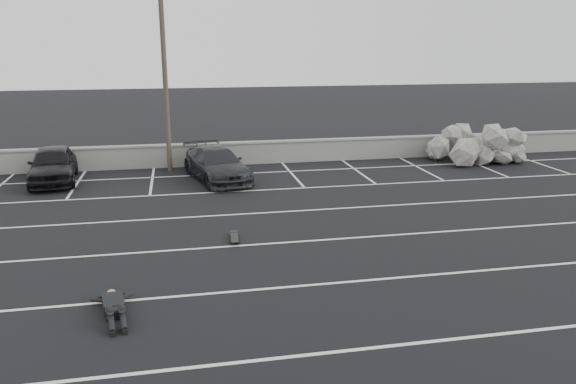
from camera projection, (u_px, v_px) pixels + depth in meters
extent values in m
plane|color=black|center=(347.00, 282.00, 13.59)|extent=(120.00, 120.00, 0.00)
cube|color=gray|center=(261.00, 153.00, 26.72)|extent=(50.00, 0.35, 1.00)
cube|color=gray|center=(261.00, 142.00, 26.58)|extent=(50.00, 0.45, 0.08)
cube|color=silver|center=(393.00, 346.00, 10.75)|extent=(36.00, 0.10, 0.01)
cube|color=silver|center=(347.00, 282.00, 13.59)|extent=(36.00, 0.10, 0.01)
cube|color=silver|center=(317.00, 240.00, 16.43)|extent=(36.00, 0.10, 0.01)
cube|color=silver|center=(296.00, 211.00, 19.27)|extent=(36.00, 0.10, 0.01)
cube|color=silver|center=(280.00, 189.00, 22.11)|extent=(36.00, 0.10, 0.01)
cube|color=silver|center=(268.00, 172.00, 24.95)|extent=(36.00, 0.10, 0.01)
cube|color=silver|center=(77.00, 184.00, 22.97)|extent=(0.10, 5.00, 0.01)
cube|color=silver|center=(152.00, 180.00, 23.54)|extent=(0.10, 5.00, 0.01)
cube|color=silver|center=(224.00, 177.00, 24.10)|extent=(0.10, 5.00, 0.01)
cube|color=silver|center=(292.00, 174.00, 24.67)|extent=(0.10, 5.00, 0.01)
cube|color=silver|center=(357.00, 171.00, 25.23)|extent=(0.10, 5.00, 0.01)
cube|color=silver|center=(419.00, 168.00, 25.80)|extent=(0.10, 5.00, 0.01)
cube|color=silver|center=(479.00, 165.00, 26.36)|extent=(0.10, 5.00, 0.01)
cube|color=silver|center=(536.00, 163.00, 26.93)|extent=(0.10, 5.00, 0.01)
imported|color=black|center=(53.00, 164.00, 23.07)|extent=(2.24, 4.55, 1.49)
imported|color=#212327|center=(217.00, 164.00, 23.44)|extent=(2.98, 4.97, 1.35)
cylinder|color=#4C4238|center=(165.00, 79.00, 24.23)|extent=(0.22, 0.22, 8.11)
cylinder|color=black|center=(493.00, 146.00, 28.59)|extent=(0.74, 0.74, 0.92)
cylinder|color=black|center=(494.00, 137.00, 28.47)|extent=(0.82, 0.82, 0.05)
cube|color=black|center=(234.00, 237.00, 16.42)|extent=(0.28, 0.87, 0.02)
cube|color=black|center=(234.00, 235.00, 16.70)|extent=(0.18, 0.07, 0.04)
cube|color=black|center=(235.00, 242.00, 16.15)|extent=(0.18, 0.07, 0.04)
cylinder|color=black|center=(231.00, 236.00, 16.69)|extent=(0.04, 0.06, 0.06)
cylinder|color=black|center=(238.00, 236.00, 16.72)|extent=(0.04, 0.06, 0.06)
cylinder|color=black|center=(231.00, 243.00, 16.15)|extent=(0.04, 0.06, 0.06)
cylinder|color=black|center=(238.00, 243.00, 16.17)|extent=(0.04, 0.06, 0.06)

